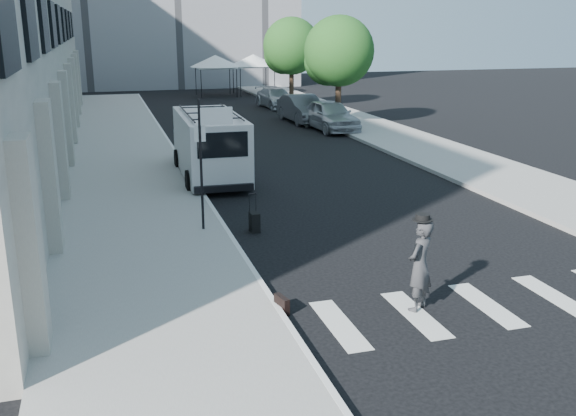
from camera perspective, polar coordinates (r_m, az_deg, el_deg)
ground at (r=15.32m, az=4.10°, el=-5.06°), size 120.00×120.00×0.00m
sidewalk_left at (r=29.88m, az=-14.56°, el=5.02°), size 4.50×48.00×0.15m
sidewalk_right at (r=36.62m, az=6.50°, el=7.37°), size 4.00×56.00×0.15m
sign_pole at (r=17.03m, az=-7.05°, el=6.27°), size 1.03×0.07×3.50m
tree_near at (r=35.84m, az=4.32°, el=13.51°), size 3.80×3.83×6.03m
tree_far at (r=44.37m, az=0.13°, el=14.02°), size 3.80×3.83×6.03m
tent_left at (r=52.24m, az=-6.48°, el=12.83°), size 4.00×4.00×3.20m
tent_right at (r=53.38m, az=-3.10°, el=12.97°), size 4.00×4.00×3.20m
businessman at (r=12.91m, az=11.64°, el=-5.03°), size 0.81×0.77×1.87m
briefcase at (r=12.81m, az=-0.56°, el=-8.57°), size 0.22×0.46×0.34m
suitcase at (r=17.61m, az=-3.00°, el=-1.25°), size 0.25×0.39×1.06m
cargo_van at (r=23.90m, az=-7.01°, el=5.58°), size 2.34×6.37×2.37m
parked_car_a at (r=34.86m, az=3.76°, el=8.24°), size 2.17×4.89×1.64m
parked_car_b at (r=37.69m, az=1.29°, el=8.81°), size 1.88×4.87×1.58m
parked_car_c at (r=44.54m, az=-1.05°, el=9.75°), size 2.23×4.71×1.33m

